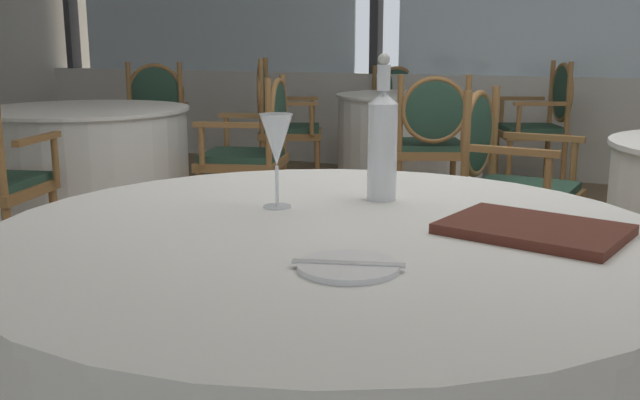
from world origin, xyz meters
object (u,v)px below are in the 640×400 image
(dining_chair_3_0, at_px, (505,174))
(dining_chair_1_0, at_px, (397,110))
(menu_book, at_px, (534,229))
(dining_chair_0_2, at_px, (151,119))
(dining_chair_1_2, at_px, (430,136))
(dining_chair_0_1, at_px, (256,144))
(wine_glass, at_px, (276,142))
(water_bottle, at_px, (382,142))
(dining_chair_1_3, at_px, (543,117))
(side_plate, at_px, (348,266))
(dining_chair_1_1, at_px, (278,115))

(dining_chair_3_0, bearing_deg, dining_chair_1_0, 122.89)
(menu_book, xyz_separation_m, dining_chair_0_2, (-3.13, 2.83, -0.19))
(dining_chair_0_2, xyz_separation_m, dining_chair_1_2, (2.12, -0.01, -0.01))
(dining_chair_0_2, distance_m, dining_chair_1_2, 2.12)
(dining_chair_0_1, height_order, dining_chair_1_0, dining_chair_0_1)
(wine_glass, bearing_deg, menu_book, 0.29)
(dining_chair_0_1, xyz_separation_m, dining_chair_1_2, (0.82, 0.71, 0.00))
(dining_chair_0_2, height_order, dining_chair_1_2, dining_chair_0_2)
(water_bottle, height_order, menu_book, water_bottle)
(dining_chair_1_3, bearing_deg, dining_chair_1_2, 44.77)
(water_bottle, bearing_deg, wine_glass, -135.99)
(dining_chair_1_2, bearing_deg, dining_chair_1_3, -45.23)
(menu_book, bearing_deg, side_plate, -111.97)
(menu_book, xyz_separation_m, dining_chair_3_0, (-0.36, 1.77, -0.21))
(dining_chair_1_1, distance_m, dining_chair_3_0, 2.49)
(dining_chair_0_2, relative_size, dining_chair_1_3, 0.99)
(dining_chair_0_1, xyz_separation_m, dining_chair_1_1, (-0.49, 1.20, 0.04))
(water_bottle, xyz_separation_m, dining_chair_1_2, (-0.63, 2.65, -0.33))
(wine_glass, height_order, dining_chair_0_2, dining_chair_0_2)
(wine_glass, height_order, dining_chair_3_0, wine_glass)
(dining_chair_1_1, relative_size, dining_chair_3_0, 1.10)
(dining_chair_0_2, bearing_deg, side_plate, 25.80)
(wine_glass, distance_m, dining_chair_1_0, 4.80)
(water_bottle, bearing_deg, dining_chair_3_0, 89.34)
(dining_chair_1_0, relative_size, dining_chair_1_2, 0.99)
(menu_book, height_order, dining_chair_1_3, dining_chair_1_3)
(wine_glass, distance_m, dining_chair_0_1, 2.49)
(dining_chair_1_0, height_order, dining_chair_1_2, dining_chair_1_2)
(wine_glass, height_order, dining_chair_1_2, wine_glass)
(dining_chair_0_1, distance_m, dining_chair_1_2, 1.09)
(wine_glass, relative_size, menu_book, 0.64)
(dining_chair_1_3, bearing_deg, wine_glass, 64.91)
(menu_book, xyz_separation_m, dining_chair_1_2, (-1.01, 2.83, -0.20))
(menu_book, relative_size, dining_chair_3_0, 0.36)
(dining_chair_1_1, bearing_deg, dining_chair_0_1, -91.99)
(water_bottle, height_order, dining_chair_1_2, water_bottle)
(menu_book, distance_m, dining_chair_1_3, 4.16)
(water_bottle, bearing_deg, dining_chair_1_0, 107.91)
(water_bottle, height_order, dining_chair_0_2, water_bottle)
(water_bottle, xyz_separation_m, wine_glass, (-0.19, -0.18, 0.01))
(side_plate, xyz_separation_m, wine_glass, (-0.32, 0.36, 0.15))
(dining_chair_1_1, height_order, dining_chair_1_3, dining_chair_1_1)
(dining_chair_1_1, height_order, dining_chair_1_2, dining_chair_1_1)
(dining_chair_1_3, height_order, dining_chair_3_0, dining_chair_1_3)
(dining_chair_0_1, distance_m, dining_chair_0_2, 1.49)
(dining_chair_1_3, bearing_deg, water_bottle, 67.60)
(water_bottle, distance_m, dining_chair_1_1, 3.70)
(dining_chair_1_0, xyz_separation_m, dining_chair_3_0, (1.45, -2.85, 0.01))
(dining_chair_0_1, height_order, dining_chair_3_0, dining_chair_0_1)
(side_plate, xyz_separation_m, menu_book, (0.25, 0.36, 0.01))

